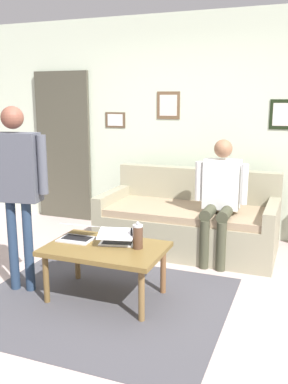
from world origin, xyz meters
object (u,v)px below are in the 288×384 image
at_px(person_standing, 16,176).
at_px(person_seated, 220,193).
at_px(couch, 188,223).
at_px(laptop_center, 78,234).
at_px(coffee_table, 106,252).
at_px(laptop_left, 117,239).
at_px(interior_door, 63,147).
at_px(french_press, 138,236).

height_order(person_standing, person_seated, person_standing).
bearing_deg(couch, laptop_center, 64.49).
relative_size(coffee_table, person_standing, 0.61).
bearing_deg(coffee_table, laptop_left, -125.86).
xyz_separation_m(interior_door, person_standing, (-0.89, 2.21, 0.02)).
xyz_separation_m(laptop_left, person_standing, (0.84, 0.22, 0.54)).
distance_m(couch, person_standing, 2.07).
xyz_separation_m(laptop_center, person_seated, (-1.04, -1.14, 0.22)).
xyz_separation_m(coffee_table, french_press, (-0.27, -0.06, 0.16)).
relative_size(laptop_left, laptop_center, 1.19).
xyz_separation_m(coffee_table, person_seated, (-0.72, -1.23, 0.31)).
relative_size(laptop_center, person_standing, 0.19).
distance_m(interior_door, french_press, 2.84).
height_order(laptop_left, french_press, french_press).
bearing_deg(french_press, coffee_table, 12.04).
bearing_deg(person_standing, laptop_center, -154.53).
distance_m(coffee_table, person_seated, 1.46).
bearing_deg(coffee_table, laptop_center, -15.88).
xyz_separation_m(coffee_table, person_standing, (0.77, 0.13, 0.63)).
bearing_deg(laptop_left, french_press, 170.36).
bearing_deg(interior_door, person_seated, 160.37).
height_order(laptop_left, person_seated, person_seated).
height_order(coffee_table, laptop_center, laptop_center).
bearing_deg(person_standing, laptop_left, -165.43).
height_order(coffee_table, french_press, french_press).
xyz_separation_m(interior_door, french_press, (-1.94, 2.02, -0.45)).
xyz_separation_m(coffee_table, laptop_left, (-0.07, -0.09, 0.09)).
relative_size(laptop_center, person_seated, 0.24).
bearing_deg(couch, person_seated, 149.75).
relative_size(couch, person_seated, 1.52).
relative_size(interior_door, person_standing, 1.26).
bearing_deg(couch, french_press, 87.52).
distance_m(couch, coffee_table, 1.50).
bearing_deg(laptop_center, coffee_table, 164.12).
relative_size(couch, coffee_table, 1.95).
relative_size(interior_door, laptop_center, 6.76).
height_order(coffee_table, person_seated, person_seated).
xyz_separation_m(laptop_center, french_press, (-0.59, 0.03, 0.06)).
bearing_deg(french_press, laptop_left, -9.64).
distance_m(interior_door, person_standing, 2.38).
bearing_deg(person_seated, couch, -30.25).
relative_size(coffee_table, laptop_center, 3.30).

